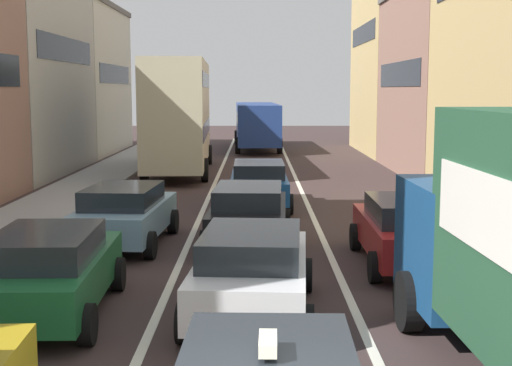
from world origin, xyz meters
The scene contains 12 objects.
sidewalk_left centered at (-6.70, 20.00, 0.07)m, with size 2.60×64.00×0.14m, color #959595.
lane_stripe_left centered at (-1.70, 20.00, 0.01)m, with size 0.16×60.00×0.01m, color silver.
lane_stripe_right centered at (1.70, 20.00, 0.01)m, with size 0.16×60.00×0.01m, color silver.
building_row_right centered at (9.90, 23.35, 5.73)m, with size 7.20×43.90×13.71m.
sedan_centre_lane_second centered at (-0.08, 6.92, 0.80)m, with size 2.30×4.41×1.49m.
wagon_left_lane_second centered at (-3.52, 6.87, 0.80)m, with size 2.18×4.36×1.49m.
hatchback_centre_lane_third centered at (-0.19, 12.41, 0.80)m, with size 2.21×4.37×1.49m.
sedan_left_lane_third centered at (-3.24, 12.40, 0.80)m, with size 2.28×4.40×1.49m.
coupe_centre_lane_fourth centered at (0.08, 18.11, 0.80)m, with size 2.08×4.31×1.49m.
sedan_right_lane_behind_truck centered at (3.27, 10.36, 0.80)m, with size 2.08×4.31×1.49m.
bus_mid_queue_primary centered at (-3.52, 27.56, 2.83)m, with size 3.11×10.59×5.06m.
bus_far_queue_secondary centered at (0.03, 40.58, 1.76)m, with size 3.08×10.58×2.90m.
Camera 1 is at (-0.02, -4.77, 3.82)m, focal length 49.86 mm.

